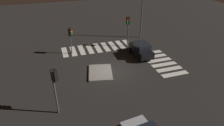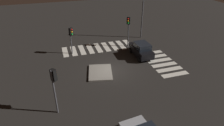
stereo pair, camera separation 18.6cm
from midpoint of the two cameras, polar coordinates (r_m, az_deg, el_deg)
ground_plane at (r=22.52m, az=0.24°, el=-2.23°), size 80.00×80.00×0.00m
traffic_island at (r=22.07m, az=-3.15°, el=-2.72°), size 3.88×3.24×0.18m
car_black at (r=25.73m, az=8.64°, el=3.89°), size 4.26×2.01×1.85m
traffic_light_north at (r=25.78m, az=-11.56°, el=8.08°), size 0.53×0.54×3.61m
traffic_light_west at (r=15.86m, az=-16.06°, el=-4.95°), size 0.54×0.53×4.09m
traffic_light_east at (r=27.39m, az=4.96°, el=11.00°), size 0.53×0.54×4.32m
street_lamp at (r=30.58m, az=9.20°, el=17.05°), size 0.56×0.56×8.22m
crosswalk_near at (r=24.97m, az=14.40°, el=0.15°), size 6.45×3.20×0.02m
crosswalk_side at (r=28.14m, az=-3.85°, el=4.41°), size 3.20×9.90×0.02m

